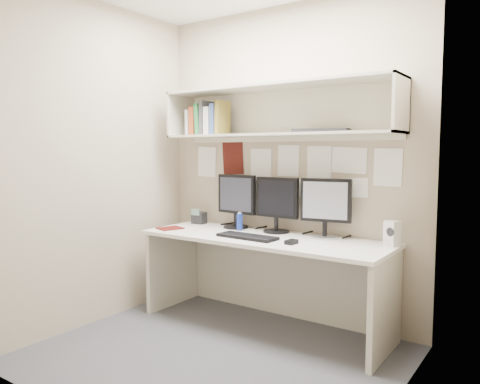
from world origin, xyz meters
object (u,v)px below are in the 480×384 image
Objects in this scene: speaker at (392,233)px; maroon_notebook at (170,228)px; desk at (264,282)px; monitor_left at (236,199)px; monitor_right at (326,206)px; monitor_center at (277,202)px; desk_phone at (199,218)px; keyboard at (247,237)px.

speaker reaches higher than maroon_notebook.
monitor_left is (-0.42, 0.22, 0.62)m from desk.
monitor_right is (0.42, 0.22, 0.61)m from desk.
desk is 4.30× the size of monitor_left.
monitor_right reaches higher than monitor_center.
monitor_center reaches higher than desk_phone.
speaker is 0.90× the size of maroon_notebook.
speaker is at bearing -5.66° from desk_phone.
desk is 4.40× the size of monitor_center.
desk_phone is at bearing 157.96° from keyboard.
monitor_center is 0.43m from monitor_right.
desk is 14.11× the size of desk_phone.
keyboard reaches higher than maroon_notebook.
speaker is at bearing 20.89° from keyboard.
monitor_left reaches higher than monitor_right.
monitor_right reaches higher than maroon_notebook.
desk is at bearing -19.28° from desk_phone.
desk is 10.04× the size of maroon_notebook.
monitor_left is 0.84m from monitor_right.
desk_phone is (-0.83, -0.01, -0.19)m from monitor_center.
maroon_notebook is (-1.28, -0.38, -0.25)m from monitor_right.
maroon_notebook is at bearing -148.24° from speaker.
desk_phone is (-0.42, -0.01, -0.20)m from monitor_left.
keyboard is at bearing -29.62° from desk_phone.
keyboard is at bearing 20.82° from maroon_notebook.
monitor_center is at bearing 169.92° from monitor_right.
monitor_center is (-0.02, 0.22, 0.61)m from desk.
desk_phone is at bearing 170.23° from monitor_right.
monitor_center is 0.96m from maroon_notebook.
desk is 1.06m from speaker.
monitor_center is 2.28× the size of maroon_notebook.
keyboard is at bearing -153.61° from monitor_right.
maroon_notebook is (-0.43, -0.38, -0.25)m from monitor_left.
speaker is (0.96, -0.02, -0.16)m from monitor_center.
desk is at bearing -22.05° from monitor_left.
monitor_left reaches higher than monitor_center.
monitor_right is 1.35m from maroon_notebook.
monitor_left is 1.01× the size of monitor_right.
monitor_center is 0.43m from keyboard.
monitor_right is 1.28m from desk_phone.
keyboard reaches higher than desk.
desk is at bearing -162.41° from monitor_right.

